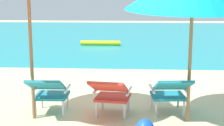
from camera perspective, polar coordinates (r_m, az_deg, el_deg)
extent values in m
plane|color=beige|center=(9.11, 1.39, -0.61)|extent=(40.00, 40.00, 0.00)
cube|color=teal|center=(17.68, 2.54, 4.97)|extent=(40.00, 18.00, 0.01)
cylinder|color=yellow|center=(13.35, -2.00, 3.48)|extent=(1.60, 0.18, 0.18)
cube|color=teal|center=(5.48, -10.31, -5.52)|extent=(0.53, 0.51, 0.04)
cube|color=teal|center=(5.07, -11.29, -3.75)|extent=(0.53, 0.53, 0.27)
cylinder|color=silver|center=(5.77, -11.97, -6.30)|extent=(0.04, 0.04, 0.26)
cylinder|color=silver|center=(5.68, -7.63, -6.43)|extent=(0.04, 0.04, 0.26)
cylinder|color=silver|center=(5.38, -13.04, -7.60)|extent=(0.04, 0.04, 0.26)
cylinder|color=silver|center=(5.29, -8.39, -7.77)|extent=(0.04, 0.04, 0.26)
cube|color=silver|center=(5.51, -13.00, -4.24)|extent=(0.04, 0.50, 0.03)
cube|color=silver|center=(5.40, -7.65, -4.36)|extent=(0.04, 0.50, 0.03)
cube|color=red|center=(5.30, 0.15, -5.92)|extent=(0.58, 0.56, 0.04)
cube|color=red|center=(4.88, -0.67, -4.11)|extent=(0.58, 0.58, 0.27)
cylinder|color=silver|center=(5.58, -1.66, -6.65)|extent=(0.04, 0.04, 0.26)
cylinder|color=silver|center=(5.50, 2.84, -6.92)|extent=(0.04, 0.04, 0.26)
cylinder|color=silver|center=(5.19, -2.70, -8.02)|extent=(0.04, 0.04, 0.26)
cylinder|color=silver|center=(5.11, 2.14, -8.33)|extent=(0.04, 0.04, 0.26)
cube|color=silver|center=(5.32, -2.60, -4.52)|extent=(0.10, 0.50, 0.03)
cube|color=silver|center=(5.22, 2.97, -4.81)|extent=(0.10, 0.50, 0.03)
cube|color=teal|center=(5.46, 9.55, -5.57)|extent=(0.56, 0.54, 0.04)
cube|color=teal|center=(5.04, 10.43, -3.80)|extent=(0.56, 0.56, 0.27)
cylinder|color=silver|center=(5.66, 6.90, -6.47)|extent=(0.04, 0.04, 0.26)
cylinder|color=silver|center=(5.74, 11.28, -6.36)|extent=(0.04, 0.04, 0.26)
cylinder|color=silver|center=(5.27, 7.56, -7.83)|extent=(0.04, 0.04, 0.26)
cylinder|color=silver|center=(5.35, 12.26, -7.68)|extent=(0.04, 0.04, 0.26)
cube|color=silver|center=(5.38, 6.87, -4.40)|extent=(0.07, 0.50, 0.03)
cube|color=silver|center=(5.48, 12.27, -4.29)|extent=(0.07, 0.50, 0.03)
cylinder|color=olive|center=(5.10, -13.70, 1.22)|extent=(0.05, 0.05, 1.96)
cylinder|color=olive|center=(4.98, 13.20, -0.47)|extent=(0.05, 0.05, 1.71)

